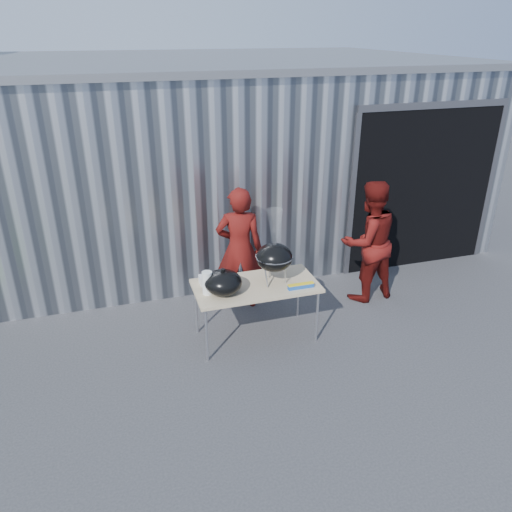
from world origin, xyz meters
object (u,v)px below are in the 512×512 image
object	(u,v)px
folding_table	(256,287)
person_bystander	(368,241)
kettle_grill	(274,251)
person_cook	(239,249)

from	to	relation	value
folding_table	person_bystander	bearing A→B (deg)	16.64
kettle_grill	person_cook	size ratio (longest dim) A/B	0.55
kettle_grill	person_bystander	bearing A→B (deg)	19.44
person_cook	person_bystander	size ratio (longest dim) A/B	0.99
folding_table	kettle_grill	xyz separation A→B (m)	(0.22, -0.02, 0.46)
person_cook	person_bystander	world-z (taller)	person_bystander
person_bystander	kettle_grill	bearing A→B (deg)	13.24
folding_table	person_cook	distance (m)	0.87
person_cook	kettle_grill	bearing A→B (deg)	115.74
person_bystander	folding_table	bearing A→B (deg)	10.45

